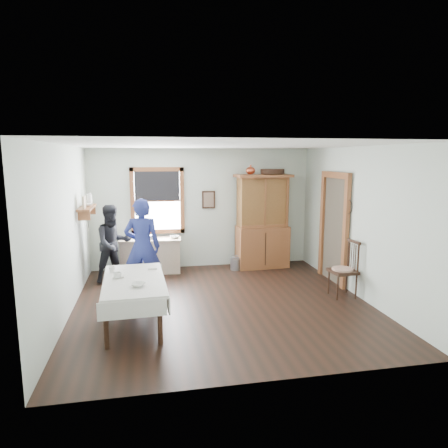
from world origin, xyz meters
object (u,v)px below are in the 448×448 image
Objects in this scene: work_counter at (151,255)px; spindle_chair at (343,269)px; dining_table at (135,301)px; wicker_basket at (254,263)px; china_hutch at (263,221)px; woman_blue at (142,250)px; pail at (236,264)px; figure_dark at (113,246)px.

work_counter is 1.26× the size of spindle_chair.
work_counter is at bearing 84.40° from dining_table.
wicker_basket is (-1.09, 2.11, -0.41)m from spindle_chair.
work_counter reaches higher than dining_table.
spindle_chair is at bearing -71.01° from china_hutch.
woman_blue is (-2.68, -1.37, -0.24)m from china_hutch.
dining_table is at bearing -176.03° from spindle_chair.
work_counter is 4.06m from spindle_chair.
china_hutch is at bearing 3.57° from work_counter.
spindle_chair is 2.60m from pail.
pail is at bearing -172.42° from china_hutch.
dining_table is 3.38m from pail.
dining_table is at bearing 92.59° from woman_blue.
figure_dark is (-4.14, 1.72, 0.21)m from spindle_chair.
china_hutch is at bearing 107.56° from spindle_chair.
woman_blue is at bearing -148.43° from pail.
woman_blue is at bearing 85.14° from dining_table.
figure_dark is (-0.59, 0.89, -0.10)m from woman_blue.
work_counter is 0.62× the size of china_hutch.
figure_dark is (-2.62, -0.36, 0.59)m from pail.
wicker_basket is at bearing 113.26° from spindle_chair.
woman_blue is at bearing -92.12° from work_counter.
woman_blue reaches higher than work_counter.
wicker_basket is 0.22× the size of woman_blue.
dining_table is 1.44m from woman_blue.
china_hutch is 8.03× the size of pail.
pail is at bearing 50.47° from dining_table.
pail is at bearing 122.03° from spindle_chair.
work_counter is 4.97× the size of pail.
work_counter is at bearing 142.65° from spindle_chair.
wicker_basket is (0.42, 0.03, -0.02)m from pail.
spindle_chair is 3.93× the size of pail.
work_counter reaches higher than pail.
work_counter is at bearing -88.88° from woman_blue.
wicker_basket is at bearing -144.99° from woman_blue.
dining_table is at bearing -134.30° from wicker_basket.
spindle_chair is 4.49m from figure_dark.
china_hutch is (2.52, -0.03, 0.69)m from work_counter.
woman_blue is (0.11, 1.35, 0.47)m from dining_table.
woman_blue is (-0.15, -1.39, 0.45)m from work_counter.
pail reaches higher than wicker_basket.
dining_table is at bearing -129.53° from pail.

